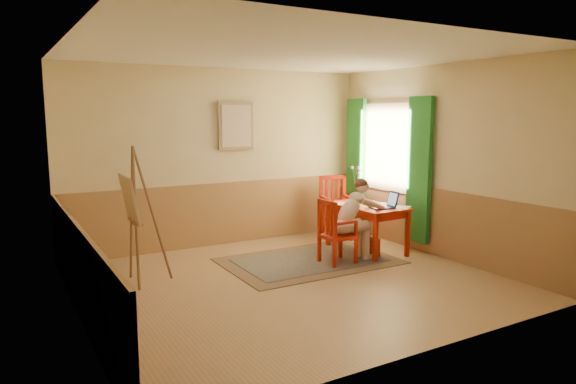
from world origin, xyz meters
TOP-DOWN VIEW (x-y plane):
  - room at (0.00, 0.00)m, footprint 5.04×4.54m
  - wainscot at (0.00, 0.80)m, footprint 5.00×4.50m
  - window at (2.42, 1.10)m, footprint 0.12×2.01m
  - wall_portrait at (0.25, 2.20)m, footprint 0.60×0.05m
  - rug at (0.67, 0.67)m, footprint 2.41×1.62m
  - table at (1.72, 0.69)m, footprint 0.76×1.22m
  - chair_left at (0.91, 0.37)m, footprint 0.44×0.42m
  - chair_back at (1.83, 1.67)m, footprint 0.59×0.60m
  - figure at (1.22, 0.38)m, footprint 0.88×0.38m
  - laptop at (1.80, 0.37)m, footprint 0.42×0.29m
  - papers at (1.83, 0.72)m, footprint 0.96×1.08m
  - vase at (1.95, 1.25)m, footprint 0.21×0.27m
  - wastebasket at (1.61, 0.42)m, footprint 0.27×0.27m
  - easel at (-1.72, 0.92)m, footprint 0.58×0.76m

SIDE VIEW (x-z plane):
  - rug at x=0.67m, z-range 0.00..0.02m
  - wastebasket at x=1.61m, z-range 0.00..0.27m
  - chair_left at x=0.91m, z-range 0.00..0.92m
  - wainscot at x=0.00m, z-range 0.00..1.00m
  - chair_back at x=1.83m, z-range 0.00..1.05m
  - table at x=1.72m, z-range 0.27..0.99m
  - figure at x=1.22m, z-range 0.06..1.24m
  - papers at x=1.83m, z-range 0.72..0.73m
  - laptop at x=1.80m, z-range 0.65..0.89m
  - vase at x=1.95m, z-range 0.70..1.24m
  - easel at x=-1.72m, z-range 0.16..1.87m
  - window at x=2.42m, z-range 0.25..2.45m
  - room at x=0.00m, z-range -0.02..2.82m
  - wall_portrait at x=0.25m, z-range 1.52..2.28m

